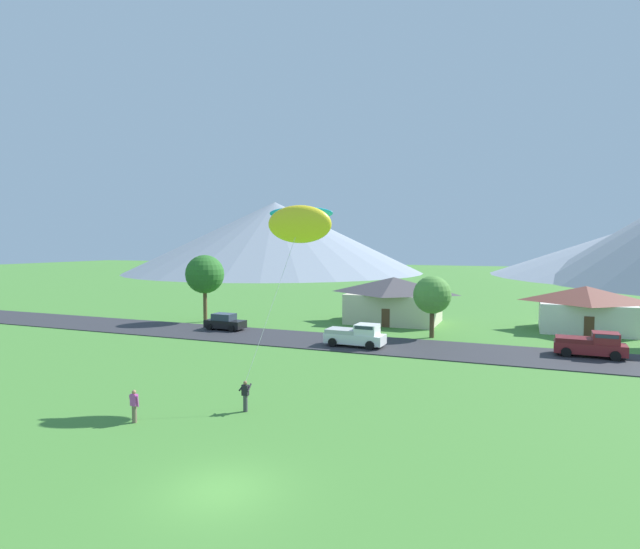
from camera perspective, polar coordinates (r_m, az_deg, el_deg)
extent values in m
plane|color=#447F33|center=(20.80, -10.95, -22.43)|extent=(400.00, 400.00, 0.00)
cube|color=#2D2D33|center=(45.96, 8.65, -7.90)|extent=(160.00, 7.93, 0.08)
cone|color=gray|center=(163.12, -5.01, 4.14)|extent=(92.01, 92.01, 22.02)
cube|color=beige|center=(59.60, 8.15, -3.68)|extent=(9.96, 7.17, 3.36)
pyramid|color=#474247|center=(59.34, 8.17, -1.19)|extent=(10.75, 7.75, 1.85)
cube|color=brown|center=(56.23, 7.27, -4.81)|extent=(0.90, 0.06, 2.00)
cube|color=silver|center=(59.75, 27.32, -4.18)|extent=(8.73, 6.87, 3.03)
pyramid|color=brown|center=(59.49, 27.39, -1.94)|extent=(9.43, 7.42, 1.66)
cube|color=brown|center=(56.41, 27.64, -5.15)|extent=(0.90, 0.06, 2.00)
cylinder|color=#4C3823|center=(50.79, 12.28, -5.30)|extent=(0.44, 0.44, 2.79)
sphere|color=#4C8938|center=(50.45, 12.32, -2.20)|extent=(3.63, 3.63, 3.63)
cylinder|color=brown|center=(60.94, -12.60, -3.34)|extent=(0.44, 0.44, 3.86)
sphere|color=#286623|center=(60.63, -12.64, 0.04)|extent=(4.44, 4.44, 4.44)
cube|color=black|center=(54.76, -10.45, -5.40)|extent=(4.24, 1.90, 0.80)
cube|color=#2D3847|center=(54.73, -10.59, -4.62)|extent=(2.24, 1.63, 0.68)
cylinder|color=black|center=(54.84, -8.74, -5.66)|extent=(0.65, 0.25, 0.64)
cylinder|color=black|center=(53.31, -9.79, -5.94)|extent=(0.65, 0.25, 0.64)
cylinder|color=black|center=(56.30, -11.08, -5.45)|extent=(0.65, 0.25, 0.64)
cylinder|color=black|center=(54.81, -12.17, -5.71)|extent=(0.65, 0.25, 0.64)
cube|color=white|center=(45.45, 3.88, -7.08)|extent=(5.25, 2.13, 0.84)
cube|color=white|center=(44.95, 5.22, -6.08)|extent=(1.95, 1.89, 0.90)
cube|color=#2D3847|center=(44.91, 5.22, -5.74)|extent=(1.66, 1.92, 0.28)
cube|color=#B7B7B7|center=(45.73, 2.52, -6.24)|extent=(2.75, 2.03, 0.36)
cylinder|color=black|center=(45.94, 6.32, -7.35)|extent=(0.77, 0.30, 0.76)
cylinder|color=black|center=(44.02, 5.54, -7.82)|extent=(0.77, 0.30, 0.76)
cylinder|color=black|center=(47.02, 2.33, -7.08)|extent=(0.77, 0.30, 0.76)
cylinder|color=black|center=(45.16, 1.39, -7.52)|extent=(0.77, 0.30, 0.76)
cube|color=maroon|center=(46.56, 27.69, -7.22)|extent=(5.27, 2.19, 0.84)
cube|color=maroon|center=(46.50, 29.08, -6.18)|extent=(1.97, 1.91, 0.90)
cube|color=#2D3847|center=(46.46, 29.09, -5.85)|extent=(1.68, 1.94, 0.28)
cube|color=maroon|center=(46.39, 26.28, -6.46)|extent=(2.77, 2.06, 0.36)
cylinder|color=black|center=(47.75, 29.65, -7.37)|extent=(0.77, 0.31, 0.76)
cylinder|color=black|center=(45.76, 29.90, -7.84)|extent=(0.77, 0.31, 0.76)
cylinder|color=black|center=(47.53, 25.53, -7.31)|extent=(0.77, 0.31, 0.76)
cylinder|color=black|center=(45.52, 25.60, -7.77)|extent=(0.77, 0.31, 0.76)
cylinder|color=#3D3D42|center=(28.87, -8.26, -13.95)|extent=(0.24, 0.24, 0.88)
cube|color=black|center=(28.66, -8.28, -12.56)|extent=(0.36, 0.22, 0.58)
sphere|color=brown|center=(28.55, -8.28, -11.79)|extent=(0.21, 0.21, 0.21)
cylinder|color=black|center=(28.78, -8.61, -12.20)|extent=(0.18, 0.55, 0.37)
cylinder|color=black|center=(28.57, -7.83, -12.32)|extent=(0.18, 0.55, 0.37)
ellipsoid|color=yellow|center=(30.53, -2.24, 5.58)|extent=(4.08, 2.65, 2.46)
ellipsoid|color=#1EB2D1|center=(31.10, -2.11, 6.79)|extent=(3.84, 1.58, 0.85)
cylinder|color=silver|center=(29.17, -5.14, -2.83)|extent=(1.46, 4.08, 8.65)
cylinder|color=#70604C|center=(28.55, -19.86, -14.33)|extent=(0.24, 0.24, 0.88)
cube|color=#B7479E|center=(28.34, -19.89, -12.92)|extent=(0.36, 0.22, 0.58)
sphere|color=#9E7051|center=(28.23, -19.91, -12.14)|extent=(0.21, 0.21, 0.21)
cylinder|color=#B7479E|center=(28.49, -20.23, -12.94)|extent=(0.12, 0.18, 0.59)
cylinder|color=#B7479E|center=(28.21, -19.55, -13.09)|extent=(0.12, 0.18, 0.59)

